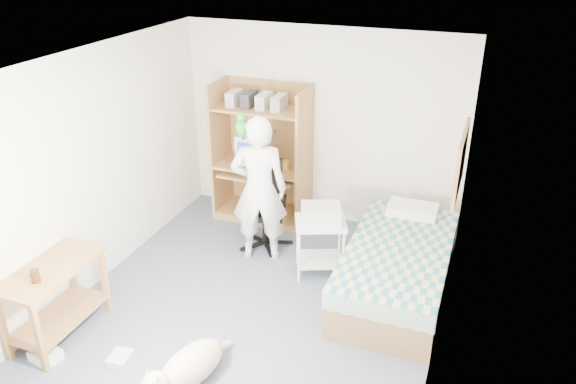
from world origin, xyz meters
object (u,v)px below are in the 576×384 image
object	(u,v)px
computer_hutch	(263,159)
office_chair	(265,216)
printer_cart	(320,238)
side_desk	(54,291)
bed	(397,269)
person	(259,190)
dog	(186,368)

from	to	relation	value
computer_hutch	office_chair	xyz separation A→B (m)	(0.30, -0.66, -0.45)
computer_hutch	printer_cart	bearing A→B (deg)	-42.96
side_desk	printer_cart	bearing A→B (deg)	43.79
bed	person	size ratio (longest dim) A/B	1.17
side_desk	office_chair	bearing A→B (deg)	63.23
bed	dog	size ratio (longest dim) A/B	1.98
bed	dog	bearing A→B (deg)	-125.66
dog	printer_cart	distance (m)	2.12
computer_hutch	office_chair	bearing A→B (deg)	-65.71
computer_hutch	person	size ratio (longest dim) A/B	1.04
computer_hutch	dog	xyz separation A→B (m)	(0.59, -3.08, -0.65)
dog	printer_cart	size ratio (longest dim) A/B	1.53
side_desk	dog	xyz separation A→B (m)	(1.44, -0.14, -0.32)
office_chair	dog	size ratio (longest dim) A/B	1.02
side_desk	person	xyz separation A→B (m)	(1.22, 1.97, 0.37)
computer_hutch	bed	distance (m)	2.35
printer_cart	office_chair	bearing A→B (deg)	133.13
computer_hutch	bed	world-z (taller)	computer_hutch
computer_hutch	person	distance (m)	1.03
computer_hutch	person	bearing A→B (deg)	-69.24
computer_hutch	side_desk	size ratio (longest dim) A/B	1.80
office_chair	person	xyz separation A→B (m)	(0.07, -0.30, 0.49)
office_chair	printer_cart	bearing A→B (deg)	-42.94
person	printer_cart	size ratio (longest dim) A/B	2.60
office_chair	person	distance (m)	0.58
bed	person	xyz separation A→B (m)	(-1.63, 0.16, 0.58)
office_chair	computer_hutch	bearing A→B (deg)	96.36
bed	printer_cart	distance (m)	0.89
computer_hutch	side_desk	distance (m)	3.08
computer_hutch	printer_cart	world-z (taller)	computer_hutch
bed	office_chair	size ratio (longest dim) A/B	1.94
computer_hutch	person	xyz separation A→B (m)	(0.37, -0.97, 0.05)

